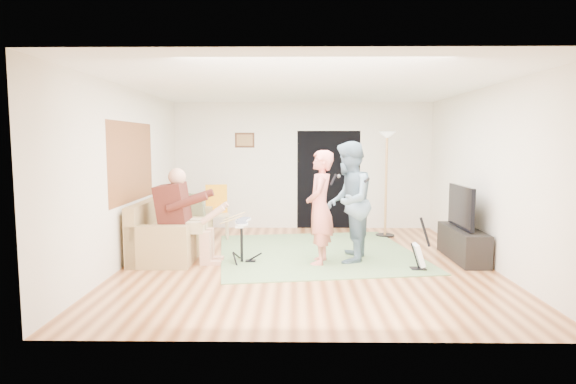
# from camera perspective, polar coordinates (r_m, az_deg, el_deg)

# --- Properties ---
(floor) EXTENTS (6.00, 6.00, 0.00)m
(floor) POSITION_cam_1_polar(r_m,az_deg,el_deg) (7.57, 2.17, -8.30)
(floor) COLOR brown
(floor) RESTS_ON ground
(walls) EXTENTS (5.50, 6.00, 2.70)m
(walls) POSITION_cam_1_polar(r_m,az_deg,el_deg) (7.36, 2.21, 1.94)
(walls) COLOR beige
(walls) RESTS_ON floor
(ceiling) EXTENTS (6.00, 6.00, 0.00)m
(ceiling) POSITION_cam_1_polar(r_m,az_deg,el_deg) (7.38, 2.25, 12.45)
(ceiling) COLOR white
(ceiling) RESTS_ON walls
(window_blinds) EXTENTS (0.00, 2.05, 2.05)m
(window_blinds) POSITION_cam_1_polar(r_m,az_deg,el_deg) (7.96, -18.01, 3.40)
(window_blinds) COLOR brown
(window_blinds) RESTS_ON walls
(doorway) EXTENTS (2.10, 0.00, 2.10)m
(doorway) POSITION_cam_1_polar(r_m,az_deg,el_deg) (10.38, 4.82, 1.45)
(doorway) COLOR black
(doorway) RESTS_ON walls
(picture_frame) EXTENTS (0.42, 0.03, 0.32)m
(picture_frame) POSITION_cam_1_polar(r_m,az_deg,el_deg) (10.38, -5.16, 6.14)
(picture_frame) COLOR #3F2314
(picture_frame) RESTS_ON walls
(area_rug) EXTENTS (3.64, 3.69, 0.02)m
(area_rug) POSITION_cam_1_polar(r_m,az_deg,el_deg) (8.19, 3.42, -7.16)
(area_rug) COLOR #5E7D4C
(area_rug) RESTS_ON floor
(sofa) EXTENTS (0.93, 2.25, 0.91)m
(sofa) POSITION_cam_1_polar(r_m,az_deg,el_deg) (8.37, -13.94, -4.97)
(sofa) COLOR #9F814F
(sofa) RESTS_ON floor
(drummer) EXTENTS (0.96, 0.53, 1.47)m
(drummer) POSITION_cam_1_polar(r_m,az_deg,el_deg) (7.60, -11.99, -3.97)
(drummer) COLOR #4E1D15
(drummer) RESTS_ON sofa
(drum_kit) EXTENTS (0.37, 0.66, 0.68)m
(drum_kit) POSITION_cam_1_polar(r_m,az_deg,el_deg) (7.51, -5.51, -6.13)
(drum_kit) COLOR black
(drum_kit) RESTS_ON floor
(singer) EXTENTS (0.51, 0.69, 1.74)m
(singer) POSITION_cam_1_polar(r_m,az_deg,el_deg) (7.32, 3.81, -1.86)
(singer) COLOR #E07061
(singer) RESTS_ON floor
(microphone) EXTENTS (0.06, 0.06, 0.24)m
(microphone) POSITION_cam_1_polar(r_m,az_deg,el_deg) (7.29, 5.40, 1.49)
(microphone) COLOR black
(microphone) RESTS_ON singer
(guitarist) EXTENTS (0.89, 1.05, 1.88)m
(guitarist) POSITION_cam_1_polar(r_m,az_deg,el_deg) (7.52, 7.17, -1.17)
(guitarist) COLOR slate
(guitarist) RESTS_ON floor
(guitar_held) EXTENTS (0.26, 0.61, 0.26)m
(guitar_held) POSITION_cam_1_polar(r_m,az_deg,el_deg) (7.51, 8.72, 1.38)
(guitar_held) COLOR white
(guitar_held) RESTS_ON guitarist
(guitar_spare) EXTENTS (0.28, 0.25, 0.78)m
(guitar_spare) POSITION_cam_1_polar(r_m,az_deg,el_deg) (7.32, 15.26, -7.21)
(guitar_spare) COLOR black
(guitar_spare) RESTS_ON floor
(torchiere_lamp) EXTENTS (0.37, 0.37, 2.06)m
(torchiere_lamp) POSITION_cam_1_polar(r_m,az_deg,el_deg) (9.61, 11.59, 3.15)
(torchiere_lamp) COLOR black
(torchiere_lamp) RESTS_ON floor
(dining_chair) EXTENTS (0.52, 0.54, 1.03)m
(dining_chair) POSITION_cam_1_polar(r_m,az_deg,el_deg) (9.42, -8.36, -3.24)
(dining_chair) COLOR tan
(dining_chair) RESTS_ON floor
(tv_cabinet) EXTENTS (0.40, 1.40, 0.50)m
(tv_cabinet) POSITION_cam_1_polar(r_m,az_deg,el_deg) (8.18, 20.01, -5.79)
(tv_cabinet) COLOR black
(tv_cabinet) RESTS_ON floor
(television) EXTENTS (0.06, 1.04, 0.66)m
(television) POSITION_cam_1_polar(r_m,az_deg,el_deg) (8.07, 19.83, -1.62)
(television) COLOR black
(television) RESTS_ON tv_cabinet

